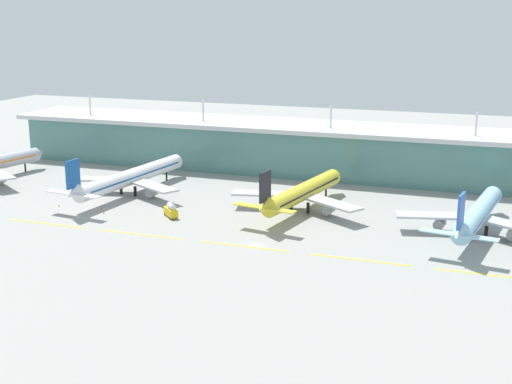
% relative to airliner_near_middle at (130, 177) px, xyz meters
% --- Properties ---
extents(ground_plane, '(600.00, 600.00, 0.00)m').
position_rel_airliner_near_middle_xyz_m(ground_plane, '(63.87, -39.89, -6.46)').
color(ground_plane, gray).
extents(terminal_building, '(288.00, 34.00, 29.63)m').
position_rel_airliner_near_middle_xyz_m(terminal_building, '(63.87, 56.26, 4.06)').
color(terminal_building, slate).
rests_on(terminal_building, ground).
extents(airliner_near_middle, '(48.45, 71.15, 18.90)m').
position_rel_airliner_near_middle_xyz_m(airliner_near_middle, '(0.00, 0.00, 0.00)').
color(airliner_near_middle, white).
rests_on(airliner_near_middle, ground).
extents(airliner_center, '(47.99, 60.55, 18.90)m').
position_rel_airliner_near_middle_xyz_m(airliner_center, '(66.38, -0.40, -0.01)').
color(airliner_center, yellow).
rests_on(airliner_center, ground).
extents(airliner_far_middle, '(48.24, 60.64, 18.90)m').
position_rel_airliner_near_middle_xyz_m(airliner_far_middle, '(123.91, -8.25, -0.01)').
color(airliner_far_middle, '#9ED1EA').
rests_on(airliner_far_middle, ground).
extents(taxiway_stripe_west, '(28.00, 0.70, 0.04)m').
position_rel_airliner_near_middle_xyz_m(taxiway_stripe_west, '(-7.13, -42.06, -6.44)').
color(taxiway_stripe_west, yellow).
rests_on(taxiway_stripe_west, ground).
extents(taxiway_stripe_mid_west, '(28.00, 0.70, 0.04)m').
position_rel_airliner_near_middle_xyz_m(taxiway_stripe_mid_west, '(26.87, -42.06, -6.44)').
color(taxiway_stripe_mid_west, yellow).
rests_on(taxiway_stripe_mid_west, ground).
extents(taxiway_stripe_centre, '(28.00, 0.70, 0.04)m').
position_rel_airliner_near_middle_xyz_m(taxiway_stripe_centre, '(60.87, -42.06, -6.44)').
color(taxiway_stripe_centre, yellow).
rests_on(taxiway_stripe_centre, ground).
extents(taxiway_stripe_mid_east, '(28.00, 0.70, 0.04)m').
position_rel_airliner_near_middle_xyz_m(taxiway_stripe_mid_east, '(94.87, -42.06, -6.44)').
color(taxiway_stripe_mid_east, yellow).
rests_on(taxiway_stripe_mid_east, ground).
extents(taxiway_stripe_east, '(28.00, 0.70, 0.04)m').
position_rel_airliner_near_middle_xyz_m(taxiway_stripe_east, '(128.87, -42.06, -6.44)').
color(taxiway_stripe_east, yellow).
rests_on(taxiway_stripe_east, ground).
extents(fuel_truck, '(6.95, 6.91, 4.95)m').
position_rel_airliner_near_middle_xyz_m(fuel_truck, '(27.65, -22.19, -4.19)').
color(fuel_truck, gold).
rests_on(fuel_truck, ground).
extents(safety_cone_left_wingtip, '(0.56, 0.56, 0.70)m').
position_rel_airliner_near_middle_xyz_m(safety_cone_left_wingtip, '(0.26, -20.84, -6.11)').
color(safety_cone_left_wingtip, orange).
rests_on(safety_cone_left_wingtip, ground).
extents(safety_cone_nose_front, '(0.56, 0.56, 0.70)m').
position_rel_airliner_near_middle_xyz_m(safety_cone_nose_front, '(-15.38, -23.35, -6.11)').
color(safety_cone_nose_front, orange).
rests_on(safety_cone_nose_front, ground).
extents(safety_cone_right_wingtip, '(0.56, 0.56, 0.70)m').
position_rel_airliner_near_middle_xyz_m(safety_cone_right_wingtip, '(4.31, -25.95, -6.11)').
color(safety_cone_right_wingtip, orange).
rests_on(safety_cone_right_wingtip, ground).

